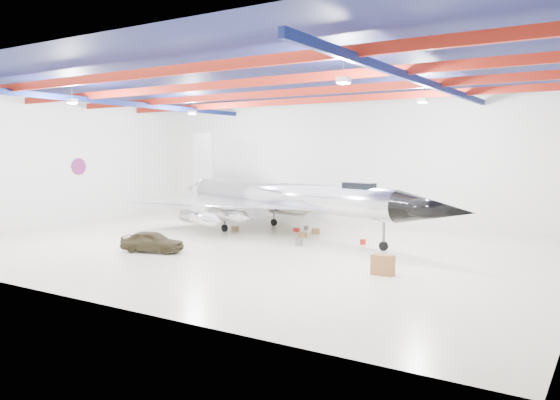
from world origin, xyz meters
The scene contains 16 objects.
floor centered at (0.00, 0.00, 0.00)m, with size 40.00×40.00×0.00m, color beige.
wall_back centered at (0.00, 15.00, 5.50)m, with size 40.00×40.00×0.00m, color silver.
wall_left centered at (-20.00, 0.00, 5.50)m, with size 30.00×30.00×0.00m, color silver.
ceiling centered at (0.00, 0.00, 11.00)m, with size 40.00×40.00×0.00m, color #0A0F38.
ceiling_structure centered at (0.00, 0.00, 10.32)m, with size 39.50×29.50×1.08m.
wall_roundel centered at (-19.94, 2.00, 5.00)m, with size 1.50×1.50×0.10m, color #B21414.
jet_aircraft centered at (-0.44, 5.48, 2.62)m, with size 28.67×20.57×7.98m.
jeep centered at (-3.51, -5.32, 0.68)m, with size 1.60×3.98×1.35m, color #342D1A.
desk centered at (11.22, -3.69, 0.53)m, with size 1.15×0.58×1.06m, color brown.
crate_ply centered at (-4.76, 5.02, 0.17)m, with size 0.49×0.39×0.34m, color olive.
toolbox_red centered at (-0.31, 7.19, 0.14)m, with size 0.41×0.33×0.29m, color #A81810.
engine_drum centered at (3.07, 1.74, 0.22)m, with size 0.50×0.50×0.45m, color #59595B.
parts_bin centered at (1.57, 6.91, 0.21)m, with size 0.61×0.48×0.42m, color olive.
tool_chest centered at (6.58, 4.39, 0.18)m, with size 0.41×0.41×0.37m, color #A81810.
oil_barrel centered at (1.62, 4.77, 0.18)m, with size 0.52×0.42×0.36m, color olive.
spares_box centered at (-0.08, 8.39, 0.17)m, with size 0.38×0.38×0.34m, color #59595B.
Camera 1 is at (21.42, -29.78, 6.31)m, focal length 35.00 mm.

